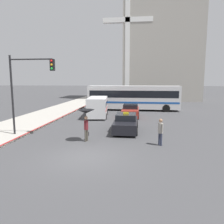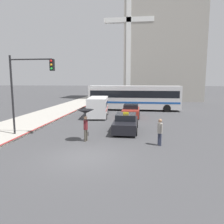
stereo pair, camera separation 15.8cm
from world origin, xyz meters
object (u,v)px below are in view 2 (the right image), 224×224
Objects in this scene: taxi at (126,123)px; pedestrian_with_umbrella at (85,115)px; monument_cross at (129,38)px; traffic_light at (28,81)px; pedestrian_man at (160,130)px; ambulance_van at (98,106)px; city_bus at (134,97)px; sedan_red at (131,111)px.

taxi is 2.05× the size of pedestrian_with_umbrella.
monument_cross reaches higher than taxi.
pedestrian_with_umbrella is 4.95m from traffic_light.
pedestrian_with_umbrella is 1.26× the size of pedestrian_man.
ambulance_van is 11.80m from pedestrian_man.
city_bus reaches higher than pedestrian_with_umbrella.
traffic_light reaches higher than pedestrian_man.
taxi is at bearing -18.60° from pedestrian_with_umbrella.
pedestrian_man is 0.08× the size of monument_cross.
traffic_light is (-7.06, -15.16, 2.19)m from city_bus.
pedestrian_with_umbrella is at bearing -121.57° from pedestrian_man.
taxi is 28.13m from monument_cross.
city_bus reaches higher than sedan_red.
taxi is at bearing -0.53° from city_bus.
taxi is 4.30m from pedestrian_with_umbrella.
sedan_red is 12.14m from traffic_light.
traffic_light is at bearing -124.38° from pedestrian_man.
city_bus is at bearing -91.45° from sedan_red.
traffic_light is at bearing -24.39° from city_bus.
monument_cross is (-3.75, 29.35, 11.01)m from pedestrian_man.
ambulance_van is 9.93m from pedestrian_with_umbrella.
traffic_light reaches higher than city_bus.
sedan_red is 10.53m from pedestrian_with_umbrella.
pedestrian_with_umbrella is 0.10× the size of monument_cross.
taxi is 2.60× the size of pedestrian_man.
pedestrian_with_umbrella is at bearing 53.40° from taxi.
traffic_light is (-6.92, -9.39, 3.37)m from sedan_red.
sedan_red is 3.72m from ambulance_van.
ambulance_van is at bearing -177.32° from pedestrian_man.
ambulance_van is (-3.57, 6.52, 0.57)m from taxi.
taxi is 0.76× the size of traffic_light.
city_bus is 0.58× the size of monument_cross.
pedestrian_with_umbrella is at bearing 90.15° from ambulance_van.
monument_cross is at bearing 159.63° from pedestrian_man.
ambulance_van is at bearing -61.34° from taxi.
ambulance_van reaches higher than sedan_red.
ambulance_van is 0.90× the size of traffic_light.
monument_cross is (1.11, 29.02, 10.23)m from pedestrian_with_umbrella.
city_bus is 16.41m from pedestrian_man.
sedan_red is at bearing -85.59° from monument_cross.
ambulance_van is 2.42× the size of pedestrian_with_umbrella.
monument_cross reaches higher than ambulance_van.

